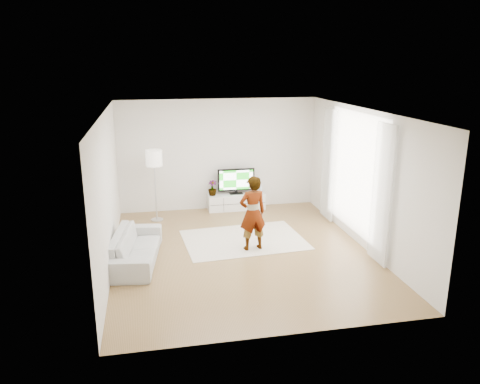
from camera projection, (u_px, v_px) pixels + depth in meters
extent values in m
plane|color=olive|center=(242.00, 252.00, 9.37)|extent=(6.00, 6.00, 0.00)
plane|color=white|center=(242.00, 111.00, 8.61)|extent=(6.00, 6.00, 0.00)
cube|color=silver|center=(108.00, 192.00, 8.52)|extent=(0.02, 6.00, 2.80)
cube|color=silver|center=(363.00, 178.00, 9.46)|extent=(0.02, 6.00, 2.80)
cube|color=silver|center=(218.00, 155.00, 11.82)|extent=(5.00, 0.02, 2.80)
cube|color=silver|center=(287.00, 242.00, 6.16)|extent=(5.00, 0.02, 2.80)
cube|color=white|center=(356.00, 173.00, 9.73)|extent=(0.01, 2.60, 2.50)
cube|color=white|center=(382.00, 195.00, 8.51)|extent=(0.04, 0.70, 2.60)
cube|color=white|center=(328.00, 164.00, 10.97)|extent=(0.04, 0.70, 2.60)
cube|color=white|center=(236.00, 202.00, 12.01)|extent=(1.46, 0.41, 0.41)
cube|color=black|center=(238.00, 204.00, 11.81)|extent=(1.41, 0.00, 0.01)
cube|color=black|center=(224.00, 205.00, 11.74)|extent=(0.01, 0.00, 0.36)
cube|color=black|center=(252.00, 203.00, 11.88)|extent=(0.01, 0.00, 0.36)
cube|color=black|center=(236.00, 193.00, 11.98)|extent=(0.34, 0.19, 0.02)
cube|color=black|center=(236.00, 192.00, 11.96)|extent=(0.07, 0.04, 0.07)
cube|color=black|center=(236.00, 180.00, 11.88)|extent=(0.94, 0.05, 0.57)
cube|color=#199518|center=(236.00, 180.00, 11.85)|extent=(0.86, 0.01, 0.49)
cube|color=white|center=(261.00, 189.00, 12.04)|extent=(0.05, 0.14, 0.20)
cube|color=#4CB2FF|center=(261.00, 189.00, 11.97)|extent=(0.01, 0.00, 0.11)
imported|color=#3F7238|center=(212.00, 188.00, 11.78)|extent=(0.27, 0.27, 0.39)
cube|color=beige|center=(244.00, 240.00, 10.00)|extent=(2.63, 1.99, 0.01)
imported|color=#334772|center=(253.00, 213.00, 9.30)|extent=(0.61, 0.45, 1.52)
imported|color=beige|center=(136.00, 247.00, 8.86)|extent=(1.05, 2.09, 0.58)
cylinder|color=silver|center=(157.00, 220.00, 11.25)|extent=(0.29, 0.29, 0.02)
cylinder|color=silver|center=(156.00, 193.00, 11.07)|extent=(0.04, 0.04, 1.32)
cylinder|color=white|center=(154.00, 158.00, 10.84)|extent=(0.38, 0.38, 0.37)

